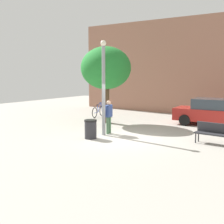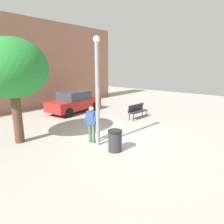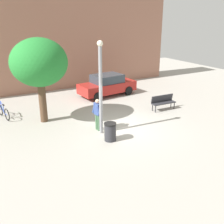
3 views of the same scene
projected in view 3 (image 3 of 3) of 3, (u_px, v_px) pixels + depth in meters
The scene contains 9 objects.
ground_plane at pixel (122, 128), 14.04m from camera, with size 36.00×36.00×0.00m, color #A8A399.
building_facade at pixel (57, 44), 21.05m from camera, with size 19.37×2.00×6.88m, color #9E6B56.
lamppost at pixel (101, 85), 12.66m from camera, with size 0.28×0.28×4.55m.
person_by_lamppost at pixel (97, 112), 13.52m from camera, with size 0.34×0.61×1.67m.
park_bench at pixel (163, 101), 16.65m from camera, with size 1.62×0.54×0.92m.
plaza_tree at pixel (39, 63), 13.86m from camera, with size 2.99×2.99×4.57m.
bicycle_blue at pixel (3, 112), 15.33m from camera, with size 0.40×1.79×0.97m.
parked_car_red at pixel (107, 85), 19.54m from camera, with size 4.34×2.13×1.55m.
trash_bin at pixel (110, 132), 12.56m from camera, with size 0.58×0.58×0.88m.
Camera 3 is at (-6.76, -10.98, 5.64)m, focal length 42.77 mm.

